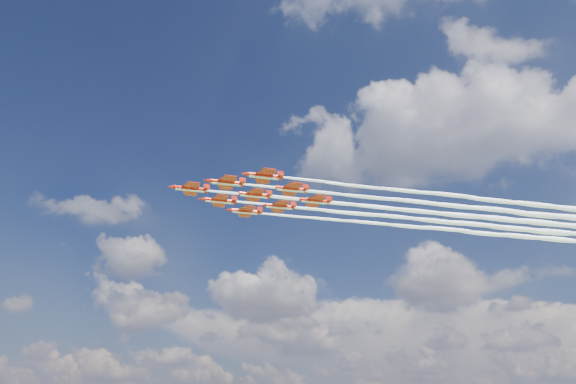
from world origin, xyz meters
name	(u,v)px	position (x,y,z in m)	size (l,w,h in m)	color
jet_lead	(376,207)	(25.88, 30.50, 89.40)	(88.49, 81.08, 2.87)	#B11609
jet_row2_port	(413,201)	(37.12, 31.60, 89.40)	(88.49, 81.08, 2.87)	#B11609
jet_row2_starb	(394,217)	(27.98, 41.59, 89.40)	(88.49, 81.08, 2.87)	#B11609
jet_row3_port	(453,196)	(48.36, 32.70, 89.40)	(88.49, 81.08, 2.87)	#B11609
jet_row3_centre	(430,212)	(39.22, 42.70, 89.40)	(88.49, 81.08, 2.87)	#B11609
jet_row3_starb	(411,226)	(30.09, 52.69, 89.40)	(88.49, 81.08, 2.87)	#B11609
jet_row4_port	(468,207)	(50.46, 43.80, 89.40)	(88.49, 81.08, 2.87)	#B11609
jet_row4_starb	(446,222)	(41.33, 53.79, 89.40)	(88.49, 81.08, 2.87)	#B11609
jet_tail	(482,217)	(52.57, 54.90, 89.40)	(88.49, 81.08, 2.87)	#B11609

